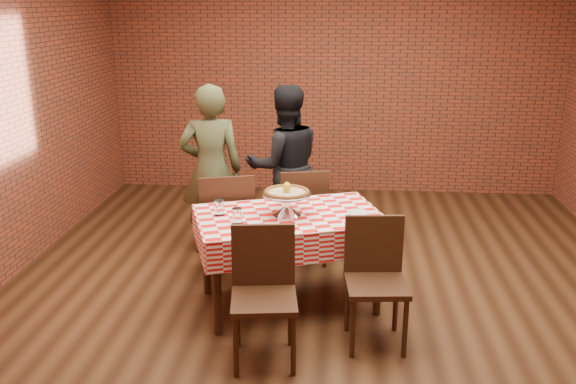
% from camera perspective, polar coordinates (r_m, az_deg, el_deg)
% --- Properties ---
extents(ground, '(6.00, 6.00, 0.00)m').
position_cam_1_polar(ground, '(5.18, 3.51, -9.50)').
color(ground, black).
rests_on(ground, ground).
extents(back_wall, '(5.50, 0.00, 5.50)m').
position_cam_1_polar(back_wall, '(7.67, 4.34, 10.66)').
color(back_wall, brown).
rests_on(back_wall, ground).
extents(table, '(1.58, 1.24, 0.75)m').
position_cam_1_polar(table, '(4.88, 0.10, -6.33)').
color(table, '#371C0F').
rests_on(table, ground).
extents(tablecloth, '(1.63, 1.28, 0.24)m').
position_cam_1_polar(tablecloth, '(4.78, 0.10, -3.43)').
color(tablecloth, red).
rests_on(tablecloth, table).
extents(pizza_stand, '(0.41, 0.41, 0.17)m').
position_cam_1_polar(pizza_stand, '(4.71, -0.10, -1.12)').
color(pizza_stand, silver).
rests_on(pizza_stand, tablecloth).
extents(pizza, '(0.37, 0.37, 0.03)m').
position_cam_1_polar(pizza, '(4.68, -0.11, -0.07)').
color(pizza, beige).
rests_on(pizza, pizza_stand).
extents(lemon, '(0.06, 0.06, 0.08)m').
position_cam_1_polar(lemon, '(4.67, -0.11, 0.45)').
color(lemon, yellow).
rests_on(lemon, pizza).
extents(water_glass_left, '(0.09, 0.09, 0.12)m').
position_cam_1_polar(water_glass_left, '(4.55, -4.72, -2.22)').
color(water_glass_left, white).
rests_on(water_glass_left, tablecloth).
extents(water_glass_right, '(0.09, 0.09, 0.12)m').
position_cam_1_polar(water_glass_right, '(4.74, -6.36, -1.44)').
color(water_glass_right, white).
rests_on(water_glass_right, tablecloth).
extents(side_plate, '(0.21, 0.21, 0.01)m').
position_cam_1_polar(side_plate, '(4.79, 6.48, -1.91)').
color(side_plate, white).
rests_on(side_plate, tablecloth).
extents(sweetener_packet_a, '(0.05, 0.06, 0.00)m').
position_cam_1_polar(sweetener_packet_a, '(4.76, 7.15, -2.11)').
color(sweetener_packet_a, white).
rests_on(sweetener_packet_a, tablecloth).
extents(sweetener_packet_b, '(0.06, 0.05, 0.00)m').
position_cam_1_polar(sweetener_packet_b, '(4.82, 7.81, -1.88)').
color(sweetener_packet_b, white).
rests_on(sweetener_packet_b, tablecloth).
extents(condiment_caddy, '(0.11, 0.10, 0.13)m').
position_cam_1_polar(condiment_caddy, '(5.00, -0.18, -0.28)').
color(condiment_caddy, silver).
rests_on(condiment_caddy, tablecloth).
extents(chair_near_left, '(0.48, 0.48, 0.91)m').
position_cam_1_polar(chair_near_left, '(4.11, -2.23, -9.89)').
color(chair_near_left, '#371C0F').
rests_on(chair_near_left, ground).
extents(chair_near_right, '(0.45, 0.45, 0.90)m').
position_cam_1_polar(chair_near_right, '(4.35, 8.15, -8.54)').
color(chair_near_right, '#371C0F').
rests_on(chair_near_right, ground).
extents(chair_far_left, '(0.57, 0.57, 0.94)m').
position_cam_1_polar(chair_far_left, '(5.44, -5.76, -2.80)').
color(chair_far_left, '#371C0F').
rests_on(chair_far_left, ground).
extents(chair_far_right, '(0.51, 0.51, 0.91)m').
position_cam_1_polar(chair_far_right, '(5.67, 1.26, -2.04)').
color(chair_far_right, '#371C0F').
rests_on(chair_far_right, ground).
extents(diner_olive, '(0.66, 0.50, 1.62)m').
position_cam_1_polar(diner_olive, '(5.84, -7.10, 2.03)').
color(diner_olive, '#404427').
rests_on(diner_olive, ground).
extents(diner_black, '(0.91, 0.81, 1.58)m').
position_cam_1_polar(diner_black, '(6.01, -0.30, 2.42)').
color(diner_black, black).
rests_on(diner_black, ground).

